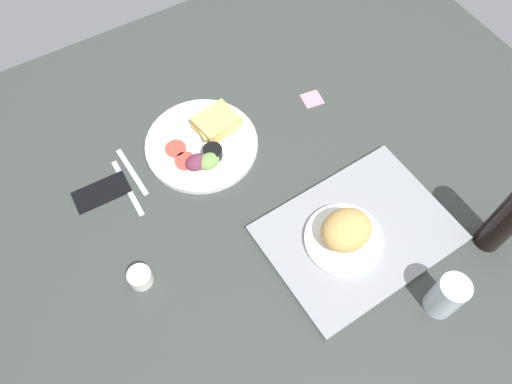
{
  "coord_description": "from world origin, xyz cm",
  "views": [
    {
      "loc": [
        33.54,
        56.4,
        111.49
      ],
      "look_at": [
        2.0,
        3.0,
        4.0
      ],
      "focal_mm": 34.58,
      "sensor_mm": 36.0,
      "label": 1
    }
  ],
  "objects_px": {
    "drinking_glass": "(447,296)",
    "bread_plate_near": "(345,233)",
    "soda_bottle": "(506,220)",
    "cell_phone": "(101,192)",
    "serving_tray": "(358,233)",
    "sticky_note": "(312,99)",
    "fork": "(132,172)",
    "plate_with_salad": "(204,143)",
    "knife": "(127,188)",
    "espresso_cup": "(140,277)"
  },
  "relations": [
    {
      "from": "bread_plate_near",
      "to": "cell_phone",
      "type": "height_order",
      "value": "bread_plate_near"
    },
    {
      "from": "serving_tray",
      "to": "drinking_glass",
      "type": "relative_size",
      "value": 3.56
    },
    {
      "from": "plate_with_salad",
      "to": "espresso_cup",
      "type": "height_order",
      "value": "plate_with_salad"
    },
    {
      "from": "cell_phone",
      "to": "sticky_note",
      "type": "bearing_deg",
      "value": -179.87
    },
    {
      "from": "bread_plate_near",
      "to": "knife",
      "type": "relative_size",
      "value": 1.01
    },
    {
      "from": "drinking_glass",
      "to": "fork",
      "type": "bearing_deg",
      "value": -56.33
    },
    {
      "from": "bread_plate_near",
      "to": "fork",
      "type": "bearing_deg",
      "value": -51.39
    },
    {
      "from": "bread_plate_near",
      "to": "espresso_cup",
      "type": "height_order",
      "value": "bread_plate_near"
    },
    {
      "from": "cell_phone",
      "to": "knife",
      "type": "bearing_deg",
      "value": 162.78
    },
    {
      "from": "soda_bottle",
      "to": "fork",
      "type": "relative_size",
      "value": 1.33
    },
    {
      "from": "espresso_cup",
      "to": "sticky_note",
      "type": "height_order",
      "value": "espresso_cup"
    },
    {
      "from": "serving_tray",
      "to": "sticky_note",
      "type": "height_order",
      "value": "serving_tray"
    },
    {
      "from": "fork",
      "to": "sticky_note",
      "type": "height_order",
      "value": "fork"
    },
    {
      "from": "serving_tray",
      "to": "sticky_note",
      "type": "xyz_separation_m",
      "value": [
        -0.15,
        -0.42,
        -0.01
      ]
    },
    {
      "from": "serving_tray",
      "to": "drinking_glass",
      "type": "height_order",
      "value": "drinking_glass"
    },
    {
      "from": "soda_bottle",
      "to": "fork",
      "type": "bearing_deg",
      "value": -43.11
    },
    {
      "from": "knife",
      "to": "fork",
      "type": "bearing_deg",
      "value": 143.16
    },
    {
      "from": "plate_with_salad",
      "to": "espresso_cup",
      "type": "distance_m",
      "value": 0.41
    },
    {
      "from": "espresso_cup",
      "to": "knife",
      "type": "bearing_deg",
      "value": -105.77
    },
    {
      "from": "drinking_glass",
      "to": "sticky_note",
      "type": "xyz_separation_m",
      "value": [
        -0.09,
        -0.66,
        -0.06
      ]
    },
    {
      "from": "fork",
      "to": "plate_with_salad",
      "type": "bearing_deg",
      "value": 80.28
    },
    {
      "from": "serving_tray",
      "to": "fork",
      "type": "height_order",
      "value": "serving_tray"
    },
    {
      "from": "fork",
      "to": "knife",
      "type": "relative_size",
      "value": 0.89
    },
    {
      "from": "soda_bottle",
      "to": "cell_phone",
      "type": "bearing_deg",
      "value": -38.58
    },
    {
      "from": "serving_tray",
      "to": "espresso_cup",
      "type": "height_order",
      "value": "espresso_cup"
    },
    {
      "from": "serving_tray",
      "to": "fork",
      "type": "xyz_separation_m",
      "value": [
        0.41,
        -0.46,
        -0.01
      ]
    },
    {
      "from": "knife",
      "to": "espresso_cup",
      "type": "bearing_deg",
      "value": -15.74
    },
    {
      "from": "drinking_glass",
      "to": "bread_plate_near",
      "type": "bearing_deg",
      "value": -67.45
    },
    {
      "from": "sticky_note",
      "to": "serving_tray",
      "type": "bearing_deg",
      "value": 70.72
    },
    {
      "from": "drinking_glass",
      "to": "knife",
      "type": "distance_m",
      "value": 0.82
    },
    {
      "from": "serving_tray",
      "to": "bread_plate_near",
      "type": "distance_m",
      "value": 0.07
    },
    {
      "from": "bread_plate_near",
      "to": "plate_with_salad",
      "type": "height_order",
      "value": "bread_plate_near"
    },
    {
      "from": "plate_with_salad",
      "to": "soda_bottle",
      "type": "height_order",
      "value": "soda_bottle"
    },
    {
      "from": "sticky_note",
      "to": "knife",
      "type": "bearing_deg",
      "value": 0.53
    },
    {
      "from": "plate_with_salad",
      "to": "soda_bottle",
      "type": "distance_m",
      "value": 0.77
    },
    {
      "from": "plate_with_salad",
      "to": "espresso_cup",
      "type": "bearing_deg",
      "value": 41.12
    },
    {
      "from": "soda_bottle",
      "to": "espresso_cup",
      "type": "relative_size",
      "value": 4.05
    },
    {
      "from": "plate_with_salad",
      "to": "knife",
      "type": "height_order",
      "value": "plate_with_salad"
    },
    {
      "from": "cell_phone",
      "to": "bread_plate_near",
      "type": "bearing_deg",
      "value": 137.9
    },
    {
      "from": "drinking_glass",
      "to": "sticky_note",
      "type": "distance_m",
      "value": 0.67
    },
    {
      "from": "soda_bottle",
      "to": "knife",
      "type": "height_order",
      "value": "soda_bottle"
    },
    {
      "from": "bread_plate_near",
      "to": "sticky_note",
      "type": "distance_m",
      "value": 0.47
    },
    {
      "from": "cell_phone",
      "to": "fork",
      "type": "bearing_deg",
      "value": -167.48
    },
    {
      "from": "drinking_glass",
      "to": "espresso_cup",
      "type": "height_order",
      "value": "drinking_glass"
    },
    {
      "from": "serving_tray",
      "to": "espresso_cup",
      "type": "relative_size",
      "value": 8.04
    },
    {
      "from": "bread_plate_near",
      "to": "sticky_note",
      "type": "xyz_separation_m",
      "value": [
        -0.19,
        -0.42,
        -0.06
      ]
    },
    {
      "from": "bread_plate_near",
      "to": "serving_tray",
      "type": "bearing_deg",
      "value": 177.89
    },
    {
      "from": "soda_bottle",
      "to": "knife",
      "type": "xyz_separation_m",
      "value": [
        0.7,
        -0.59,
        -0.11
      ]
    },
    {
      "from": "soda_bottle",
      "to": "sticky_note",
      "type": "height_order",
      "value": "soda_bottle"
    },
    {
      "from": "fork",
      "to": "espresso_cup",
      "type": "bearing_deg",
      "value": -22.18
    }
  ]
}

